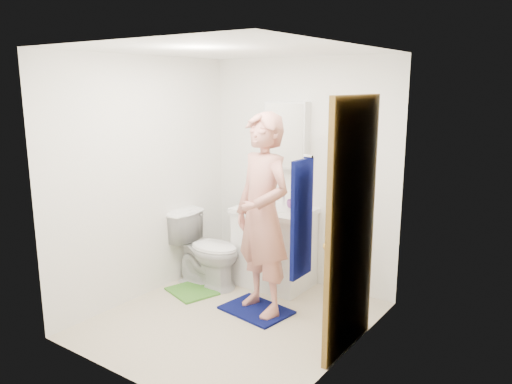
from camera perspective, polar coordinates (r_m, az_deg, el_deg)
floor at (r=4.76m, az=-2.61°, el=-14.44°), size 2.20×2.40×0.02m
ceiling at (r=4.26m, az=-2.94°, el=16.05°), size 2.20×2.40×0.02m
wall_back at (r=5.34m, az=5.25°, el=2.20°), size 2.20×0.02×2.40m
wall_front at (r=3.51m, az=-15.04°, el=-3.49°), size 2.20×0.02×2.40m
wall_left at (r=5.10m, az=-12.65°, el=1.48°), size 0.02×2.40×2.40m
wall_right at (r=3.79m, az=10.60°, el=-2.12°), size 0.02×2.40×2.40m
vanity_cabinet at (r=5.37m, az=2.10°, el=-6.52°), size 0.75×0.55×0.80m
countertop at (r=5.25m, az=2.14°, el=-2.12°), size 0.79×0.59×0.05m
sink_basin at (r=5.24m, az=2.14°, el=-1.96°), size 0.40×0.40×0.03m
faucet at (r=5.38m, az=3.19°, el=-0.85°), size 0.03×0.03×0.12m
medicine_cabinet at (r=5.30m, az=3.54°, el=6.52°), size 0.50×0.12×0.70m
mirror_panel at (r=5.25m, az=3.18°, el=6.47°), size 0.46×0.01×0.66m
door at (r=3.98m, az=10.83°, el=-4.02°), size 0.05×0.80×2.05m
door_knob at (r=3.75m, az=8.17°, el=-6.18°), size 0.07×0.07×0.07m
towel at (r=3.32m, az=5.23°, el=-3.10°), size 0.03×0.24×0.80m
towel_hook at (r=3.21m, az=5.99°, el=4.03°), size 0.06×0.02×0.02m
toilet at (r=5.39m, az=-5.63°, el=-6.53°), size 0.78×0.45×0.80m
bath_mat at (r=4.90m, az=0.04°, el=-13.33°), size 0.69×0.53×0.02m
green_rug at (r=5.35m, az=-7.33°, el=-11.18°), size 0.58×0.53×0.02m
soap_dispenser at (r=5.26m, az=0.25°, el=-0.84°), size 0.09×0.09×0.17m
toothbrush_cup at (r=5.24m, az=4.12°, el=-1.38°), size 0.12×0.12×0.09m
man at (r=4.56m, az=0.76°, el=-2.64°), size 0.79×0.65×1.87m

